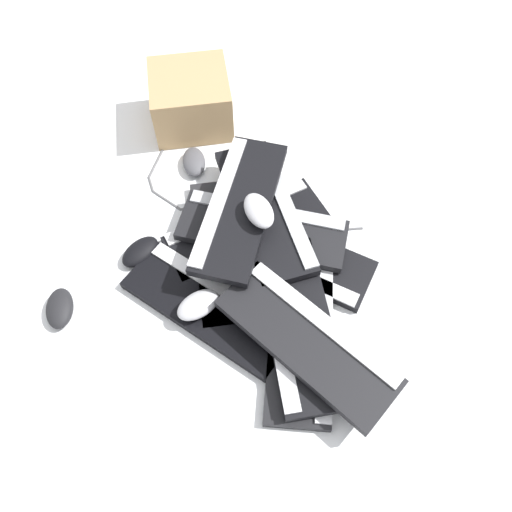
% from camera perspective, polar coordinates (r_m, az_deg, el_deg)
% --- Properties ---
extents(ground_plane, '(3.20, 3.20, 0.00)m').
position_cam_1_polar(ground_plane, '(1.26, 0.71, -4.85)').
color(ground_plane, white).
extents(keyboard_0, '(0.32, 0.46, 0.03)m').
position_cam_1_polar(keyboard_0, '(1.32, -3.49, 0.81)').
color(keyboard_0, '#232326').
rests_on(keyboard_0, ground).
extents(keyboard_1, '(0.46, 0.27, 0.03)m').
position_cam_1_polar(keyboard_1, '(1.24, -5.45, -5.76)').
color(keyboard_1, black).
rests_on(keyboard_1, ground).
extents(keyboard_2, '(0.24, 0.46, 0.03)m').
position_cam_1_polar(keyboard_2, '(1.21, 5.25, -8.85)').
color(keyboard_2, black).
rests_on(keyboard_2, ground).
extents(keyboard_3, '(0.46, 0.22, 0.03)m').
position_cam_1_polar(keyboard_3, '(1.31, 3.76, 0.18)').
color(keyboard_3, black).
rests_on(keyboard_3, ground).
extents(keyboard_4, '(0.42, 0.41, 0.03)m').
position_cam_1_polar(keyboard_4, '(1.35, -1.12, 3.21)').
color(keyboard_4, black).
rests_on(keyboard_4, ground).
extents(keyboard_5, '(0.33, 0.46, 0.03)m').
position_cam_1_polar(keyboard_5, '(1.19, 4.76, -7.51)').
color(keyboard_5, black).
rests_on(keyboard_5, keyboard_2).
extents(keyboard_6, '(0.45, 0.18, 0.03)m').
position_cam_1_polar(keyboard_6, '(1.31, 0.75, 3.08)').
color(keyboard_6, black).
rests_on(keyboard_6, keyboard_4).
extents(keyboard_7, '(0.37, 0.45, 0.03)m').
position_cam_1_polar(keyboard_7, '(1.31, 1.04, 5.36)').
color(keyboard_7, black).
rests_on(keyboard_7, keyboard_6).
extents(keyboard_8, '(0.46, 0.32, 0.03)m').
position_cam_1_polar(keyboard_8, '(1.15, 5.95, -9.59)').
color(keyboard_8, black).
rests_on(keyboard_8, keyboard_5).
extents(keyboard_9, '(0.17, 0.45, 0.03)m').
position_cam_1_polar(keyboard_9, '(1.28, -1.90, 5.77)').
color(keyboard_9, black).
rests_on(keyboard_9, keyboard_7).
extents(mouse_0, '(0.11, 0.13, 0.04)m').
position_cam_1_polar(mouse_0, '(1.34, -13.09, 0.47)').
color(mouse_0, black).
rests_on(mouse_0, ground).
extents(mouse_1, '(0.12, 0.13, 0.04)m').
position_cam_1_polar(mouse_1, '(1.23, 0.32, 5.21)').
color(mouse_1, '#B7B7BC').
rests_on(mouse_1, keyboard_9).
extents(mouse_2, '(0.11, 0.13, 0.04)m').
position_cam_1_polar(mouse_2, '(1.50, -7.10, 10.63)').
color(mouse_2, '#4C4C51').
rests_on(mouse_2, ground).
extents(mouse_3, '(0.12, 0.13, 0.04)m').
position_cam_1_polar(mouse_3, '(1.28, -5.06, 1.20)').
color(mouse_3, '#4C4C51').
rests_on(mouse_3, keyboard_0).
extents(mouse_4, '(0.12, 0.13, 0.04)m').
position_cam_1_polar(mouse_4, '(1.21, -6.62, -5.56)').
color(mouse_4, '#B7B7BC').
rests_on(mouse_4, keyboard_1).
extents(mouse_5, '(0.11, 0.13, 0.04)m').
position_cam_1_polar(mouse_5, '(1.32, -21.52, -5.58)').
color(mouse_5, black).
rests_on(mouse_5, ground).
extents(cable_0, '(0.64, 0.29, 0.01)m').
position_cam_1_polar(cable_0, '(1.39, -2.62, 4.77)').
color(cable_0, '#59595B').
rests_on(cable_0, ground).
extents(cardboard_box, '(0.31, 0.30, 0.16)m').
position_cam_1_polar(cardboard_box, '(1.59, -7.44, 17.27)').
color(cardboard_box, tan).
rests_on(cardboard_box, ground).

